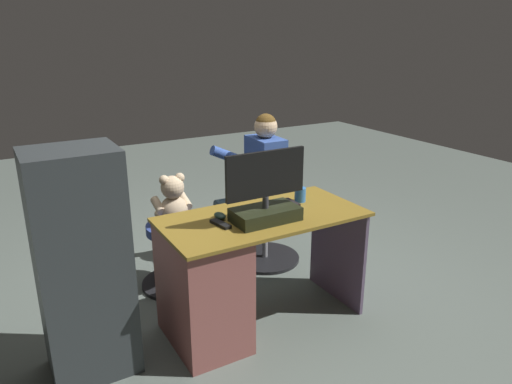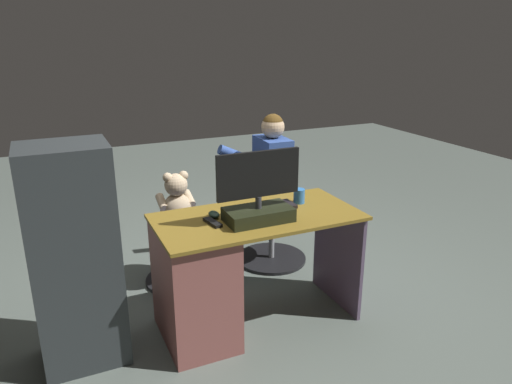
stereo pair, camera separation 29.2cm
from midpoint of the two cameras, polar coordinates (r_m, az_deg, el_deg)
name	(u,v)px [view 1 (the left image)]	position (r m, az deg, el deg)	size (l,w,h in m)	color
ground_plane	(238,296)	(3.41, -4.69, -12.29)	(10.00, 10.00, 0.00)	#555F58
desk	(216,279)	(2.85, -7.76, -10.31)	(1.21, 0.60, 0.71)	brown
monitor	(265,200)	(2.70, -1.95, -1.01)	(0.49, 0.21, 0.41)	black
keyboard	(266,208)	(2.91, -1.69, -1.96)	(0.42, 0.14, 0.02)	black
computer_mouse	(220,216)	(2.79, -7.33, -2.89)	(0.06, 0.10, 0.04)	#1D2F24
cup	(300,195)	(3.04, 2.56, -0.35)	(0.07, 0.07, 0.09)	#3372BF
tv_remote	(221,224)	(2.69, -7.35, -3.85)	(0.04, 0.15, 0.02)	black
office_chair_teddy	(176,251)	(3.49, -11.89, -6.96)	(0.52, 0.52, 0.47)	black
teddy_bear	(173,202)	(3.36, -12.37, -1.17)	(0.25, 0.26, 0.36)	#CDB18C
visitor_chair	(265,230)	(3.79, -1.12, -4.60)	(0.55, 0.55, 0.47)	black
person	(255,180)	(3.60, -2.38, 1.43)	(0.53, 0.49, 1.18)	#314D95
equipment_rack	(83,266)	(2.66, -22.95, -8.21)	(0.44, 0.36, 1.22)	#2B3032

